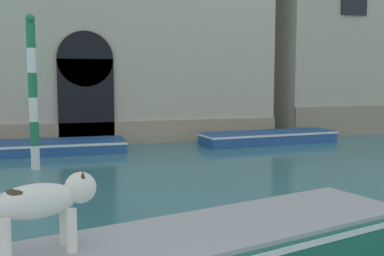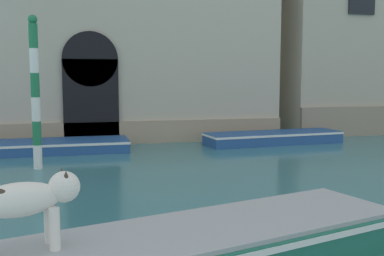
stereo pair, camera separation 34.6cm
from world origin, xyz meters
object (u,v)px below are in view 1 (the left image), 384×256
Objects in this scene: dog_on_deck at (45,201)px; mooring_pole_0 at (33,92)px; boat_moored_near_palazzo at (26,148)px; boat_moored_far at (269,137)px.

mooring_pole_0 reaches higher than dog_on_deck.
boat_moored_far is at bearing 0.42° from boat_moored_near_palazzo.
dog_on_deck is at bearing -86.07° from mooring_pole_0.
boat_moored_far is (7.75, 10.47, -0.89)m from dog_on_deck.
dog_on_deck is 0.31× the size of mooring_pole_0.
mooring_pole_0 is (0.45, -2.76, 1.88)m from boat_moored_near_palazzo.
boat_moored_far reaches higher than boat_moored_near_palazzo.
dog_on_deck reaches higher than boat_moored_near_palazzo.
boat_moored_near_palazzo is at bearing 99.27° from mooring_pole_0.
boat_moored_near_palazzo is 1.55× the size of mooring_pole_0.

